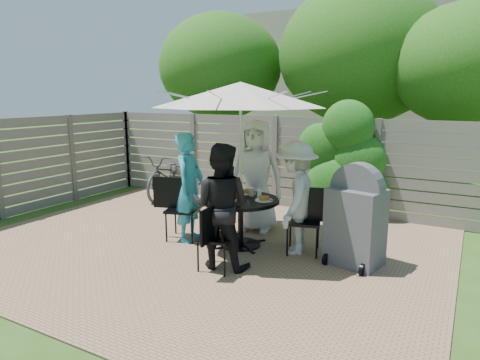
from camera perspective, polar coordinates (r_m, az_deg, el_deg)
The scene contains 23 objects.
backyard_envelope at distance 15.53m, azimuth 16.48°, elevation 12.20°, with size 60.00×60.00×5.00m.
patio_table at distance 6.42m, azimuth 0.08°, elevation -4.46°, with size 1.32×1.32×0.74m.
umbrella at distance 6.17m, azimuth 0.08°, elevation 11.31°, with size 2.93×2.93×2.44m.
chair_back at distance 7.38m, azimuth 2.43°, elevation -4.48°, with size 0.48×0.64×0.84m.
person_back at distance 7.10m, azimuth 2.18°, elevation 0.52°, with size 0.91×0.59×1.87m, color silver.
chair_left at distance 6.83m, azimuth -7.69°, elevation -5.47°, with size 0.77×0.61×1.00m.
person_left at distance 6.64m, azimuth -6.74°, elevation -1.03°, with size 0.62×0.41×1.71m, color teal.
chair_front at distance 5.63m, azimuth -3.06°, elevation -9.40°, with size 0.47×0.67×0.91m.
person_front at distance 5.58m, azimuth -2.60°, elevation -3.56°, with size 0.81×0.63×1.67m, color black.
chair_right at distance 6.27m, azimuth 8.57°, elevation -7.12°, with size 0.75×0.59×0.98m.
person_right at distance 6.14m, azimuth 7.46°, elevation -2.41°, with size 1.06×0.61×1.64m, color #BABBB6.
plate_back at distance 6.69m, azimuth 1.04°, elevation -1.61°, with size 0.26×0.26×0.06m.
plate_left at distance 6.47m, azimuth -2.95°, elevation -2.06°, with size 0.26×0.26×0.06m.
plate_front at distance 6.03m, azimuth -1.00°, elevation -3.07°, with size 0.26×0.26×0.06m.
plate_right at distance 6.26m, azimuth 3.21°, elevation -2.54°, with size 0.26×0.26×0.06m.
glass_back at distance 6.62m, azimuth -0.08°, elevation -1.34°, with size 0.07×0.07×0.14m, color silver.
glass_left at distance 6.33m, azimuth -2.45°, elevation -1.94°, with size 0.07×0.07×0.14m, color silver.
glass_front at distance 6.07m, azimuth 0.25°, elevation -2.51°, with size 0.07×0.07×0.14m, color silver.
glass_right at distance 6.37m, azimuth 2.59°, elevation -1.86°, with size 0.07×0.07×0.14m, color silver.
syrup_jug at distance 6.41m, azimuth -0.29°, elevation -1.68°, with size 0.09×0.09×0.16m, color #59280C.
coffee_cup at distance 6.52m, azimuth 1.52°, elevation -1.63°, with size 0.08×0.08×0.12m, color #C6B293.
bicycle at distance 9.71m, azimuth -9.66°, elevation 0.66°, with size 0.65×1.86×0.98m, color #333338.
bbq_grill at distance 5.90m, azimuth 15.15°, elevation -5.10°, with size 0.78×0.66×1.40m.
Camera 1 is at (3.51, -4.86, 2.28)m, focal length 32.00 mm.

